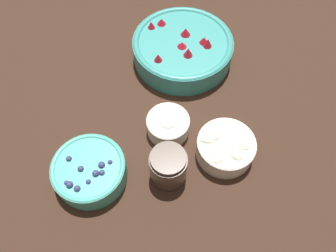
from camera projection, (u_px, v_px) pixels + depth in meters
The scene contains 6 objects.
ground_plane at pixel (121, 114), 0.82m from camera, with size 4.00×4.00×0.00m, color #382319.
bowl_strawberries at pixel (183, 47), 0.88m from camera, with size 0.27×0.27×0.09m.
bowl_blueberries at pixel (89, 170), 0.71m from camera, with size 0.16×0.16×0.06m.
bowl_bananas at pixel (225, 147), 0.74m from camera, with size 0.13×0.13×0.05m.
bowl_cream at pixel (168, 124), 0.77m from camera, with size 0.10×0.10×0.05m.
jar_chocolate at pixel (168, 167), 0.70m from camera, with size 0.08×0.08×0.09m.
Camera 1 is at (0.04, 0.46, 0.69)m, focal length 35.00 mm.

